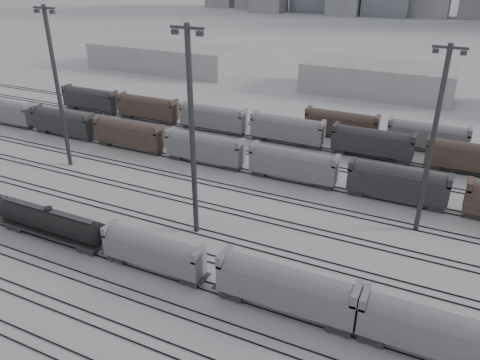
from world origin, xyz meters
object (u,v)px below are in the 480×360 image
at_px(tank_car_b, 51,221).
at_px(hopper_car_b, 286,286).
at_px(light_mast_c, 192,131).
at_px(hopper_car_a, 153,250).
at_px(hopper_car_c, 440,332).

height_order(tank_car_b, hopper_car_b, hopper_car_b).
bearing_deg(light_mast_c, hopper_car_a, -89.78).
bearing_deg(hopper_car_b, tank_car_b, 180.00).
bearing_deg(hopper_car_c, light_mast_c, 162.55).
height_order(tank_car_b, light_mast_c, light_mast_c).
bearing_deg(hopper_car_b, hopper_car_a, 180.00).
xyz_separation_m(hopper_car_c, light_mast_c, (-32.07, 10.08, 11.46)).
xyz_separation_m(hopper_car_b, light_mast_c, (-16.91, 10.08, 11.37)).
height_order(hopper_car_b, hopper_car_c, hopper_car_b).
bearing_deg(tank_car_b, hopper_car_a, 0.00).
height_order(tank_car_b, hopper_car_c, hopper_car_c).
bearing_deg(light_mast_c, hopper_car_c, -17.45).
bearing_deg(tank_car_b, hopper_car_c, 0.00).
relative_size(tank_car_b, hopper_car_c, 1.26).
xyz_separation_m(hopper_car_a, light_mast_c, (-0.04, 10.08, 11.80)).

